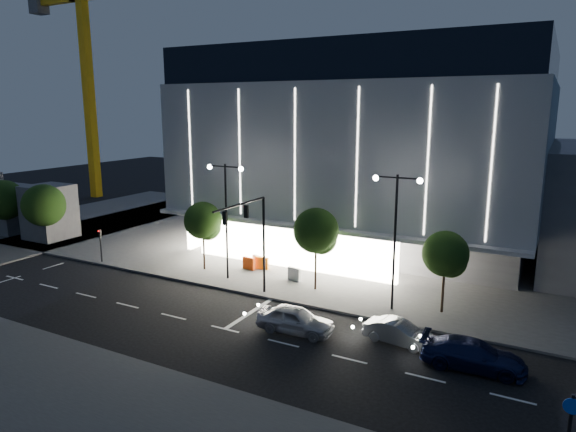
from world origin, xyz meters
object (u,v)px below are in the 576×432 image
(car_lead, at_px, (295,320))
(car_third, at_px, (473,355))
(tree_mid, at_px, (316,233))
(barrier_a, at_px, (249,263))
(street_lamp_east, at_px, (395,222))
(barrier_b, at_px, (258,261))
(tree_left, at_px, (203,223))
(street_lamp_west, at_px, (226,204))
(ped_signal_far, at_px, (100,242))
(tower_crane, at_px, (91,53))
(tree_right, at_px, (446,256))
(barrier_d, at_px, (294,274))
(car_second, at_px, (399,333))
(traffic_mast, at_px, (253,230))
(barrier_c, at_px, (262,263))

(car_lead, distance_m, car_third, 9.99)
(tree_mid, bearing_deg, barrier_a, 166.60)
(street_lamp_east, height_order, barrier_b, street_lamp_east)
(tree_left, bearing_deg, street_lamp_west, -18.94)
(ped_signal_far, bearing_deg, car_lead, -11.79)
(street_lamp_west, distance_m, ped_signal_far, 12.76)
(street_lamp_east, xyz_separation_m, tree_left, (-15.97, 1.02, -1.92))
(tower_crane, xyz_separation_m, tree_right, (53.95, -20.98, -16.62))
(car_third, distance_m, barrier_d, 15.95)
(ped_signal_far, xyz_separation_m, car_lead, (20.91, -4.37, -1.09))
(street_lamp_east, height_order, barrier_a, street_lamp_east)
(car_lead, bearing_deg, barrier_a, 42.66)
(car_second, relative_size, barrier_a, 3.63)
(tree_left, relative_size, car_lead, 1.23)
(traffic_mast, relative_size, tree_mid, 1.15)
(tree_right, relative_size, car_third, 1.06)
(tree_mid, bearing_deg, barrier_d, 157.40)
(traffic_mast, distance_m, barrier_d, 6.41)
(street_lamp_east, relative_size, barrier_b, 8.18)
(tree_left, relative_size, car_second, 1.43)
(car_second, xyz_separation_m, barrier_a, (-14.53, 7.08, -0.01))
(tree_left, bearing_deg, barrier_c, 28.03)
(tree_left, relative_size, barrier_d, 5.20)
(tree_left, height_order, tree_mid, tree_mid)
(car_third, relative_size, barrier_a, 4.72)
(ped_signal_far, relative_size, car_lead, 0.65)
(ped_signal_far, distance_m, barrier_c, 14.02)
(barrier_a, bearing_deg, barrier_c, 39.72)
(car_lead, bearing_deg, tree_right, -48.85)
(street_lamp_east, distance_m, tree_left, 16.12)
(tree_right, bearing_deg, barrier_c, 171.62)
(car_lead, relative_size, car_third, 0.90)
(car_third, relative_size, barrier_c, 4.72)
(car_second, bearing_deg, street_lamp_east, 29.47)
(car_third, distance_m, barrier_b, 20.34)
(barrier_b, bearing_deg, car_lead, -30.41)
(traffic_mast, distance_m, barrier_a, 7.84)
(tree_right, relative_size, barrier_c, 5.01)
(car_second, bearing_deg, ped_signal_far, 91.57)
(traffic_mast, xyz_separation_m, tree_right, (12.03, 3.68, -1.14))
(traffic_mast, relative_size, tower_crane, 0.22)
(car_third, height_order, barrier_c, car_third)
(barrier_d, bearing_deg, barrier_b, 172.26)
(street_lamp_east, relative_size, car_second, 2.25)
(street_lamp_east, bearing_deg, barrier_d, 166.60)
(street_lamp_west, xyz_separation_m, barrier_c, (1.14, 3.21, -5.31))
(barrier_b, distance_m, barrier_c, 0.60)
(traffic_mast, height_order, tree_left, traffic_mast)
(street_lamp_east, bearing_deg, barrier_b, 164.36)
(traffic_mast, xyz_separation_m, tree_mid, (3.03, 3.68, -0.69))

